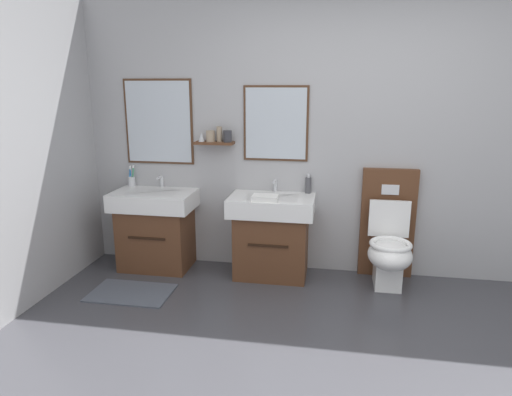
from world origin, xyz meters
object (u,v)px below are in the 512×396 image
(toilet, at_px, (388,242))
(toothbrush_cup, at_px, (132,180))
(vanity_sink_right, at_px, (272,234))
(vanity_sink_left, at_px, (156,227))
(soap_dispenser, at_px, (308,185))
(folded_hand_towel, at_px, (265,198))

(toilet, distance_m, toothbrush_cup, 2.49)
(vanity_sink_right, distance_m, toilet, 1.03)
(vanity_sink_left, xyz_separation_m, toilet, (2.15, 0.01, -0.02))
(vanity_sink_left, relative_size, toothbrush_cup, 3.62)
(vanity_sink_right, height_order, toilet, toilet)
(vanity_sink_left, distance_m, toilet, 2.15)
(vanity_sink_left, distance_m, toothbrush_cup, 0.53)
(toilet, xyz_separation_m, soap_dispenser, (-0.72, 0.17, 0.45))
(soap_dispenser, bearing_deg, vanity_sink_right, -149.40)
(toilet, xyz_separation_m, folded_hand_towel, (-1.07, -0.16, 0.40))
(toothbrush_cup, bearing_deg, toilet, -3.76)
(vanity_sink_left, relative_size, soap_dispenser, 4.17)
(folded_hand_towel, bearing_deg, toothbrush_cup, 166.73)
(vanity_sink_left, relative_size, vanity_sink_right, 1.00)
(vanity_sink_right, bearing_deg, toothbrush_cup, 173.05)
(toilet, height_order, toothbrush_cup, toilet)
(soap_dispenser, bearing_deg, toothbrush_cup, -179.66)
(toothbrush_cup, bearing_deg, soap_dispenser, 0.34)
(vanity_sink_left, xyz_separation_m, toothbrush_cup, (-0.30, 0.17, 0.41))
(vanity_sink_right, xyz_separation_m, toothbrush_cup, (-1.41, 0.17, 0.41))
(toilet, relative_size, toothbrush_cup, 4.78)
(vanity_sink_left, height_order, toilet, toilet)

